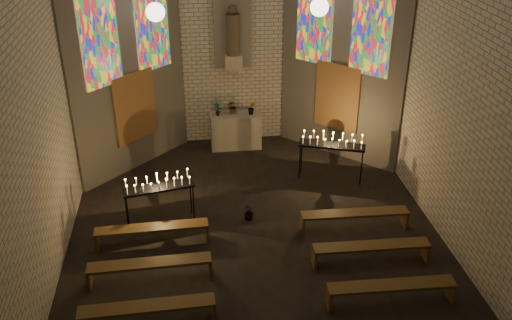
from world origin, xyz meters
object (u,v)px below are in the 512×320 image
at_px(altar, 236,131).
at_px(votive_stand_right, 332,142).
at_px(votive_stand_left, 158,185).
at_px(aisle_flower_pot, 249,212).

distance_m(altar, votive_stand_right, 3.12).
bearing_deg(votive_stand_left, votive_stand_right, 7.73).
relative_size(aisle_flower_pot, votive_stand_left, 0.24).
bearing_deg(votive_stand_right, aisle_flower_pot, -125.45).
bearing_deg(altar, votive_stand_right, -43.86).
distance_m(aisle_flower_pot, votive_stand_left, 2.13).
xyz_separation_m(altar, votive_stand_right, (2.22, -2.13, 0.54)).
relative_size(altar, votive_stand_left, 0.88).
xyz_separation_m(aisle_flower_pot, votive_stand_right, (2.28, 1.60, 0.84)).
relative_size(altar, aisle_flower_pot, 3.59).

